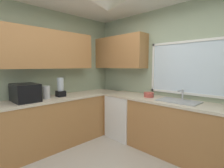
{
  "coord_description": "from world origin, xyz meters",
  "views": [
    {
      "loc": [
        1.38,
        -1.33,
        1.5
      ],
      "look_at": [
        -0.51,
        0.57,
        1.21
      ],
      "focal_mm": 27.08,
      "sensor_mm": 36.0,
      "label": 1
    }
  ],
  "objects": [
    {
      "name": "dishwasher",
      "position": [
        -0.89,
        1.33,
        0.44
      ],
      "size": [
        0.6,
        0.6,
        0.87
      ],
      "primitive_type": "cube",
      "color": "white",
      "rests_on": "ground_plane"
    },
    {
      "name": "microwave",
      "position": [
        -1.55,
        -0.4,
        1.06
      ],
      "size": [
        0.48,
        0.36,
        0.29
      ],
      "primitive_type": "cube",
      "color": "black",
      "rests_on": "counter_run_left"
    },
    {
      "name": "counter_run_back",
      "position": [
        0.21,
        1.36,
        0.46
      ],
      "size": [
        2.93,
        0.65,
        0.92
      ],
      "color": "#AD7542",
      "rests_on": "ground_plane"
    },
    {
      "name": "sink_assembly",
      "position": [
        0.24,
        1.37,
        0.93
      ],
      "size": [
        0.64,
        0.4,
        0.19
      ],
      "color": "#9EA0A5",
      "rests_on": "counter_run_back"
    },
    {
      "name": "counter_run_left",
      "position": [
        -1.55,
        0.0,
        0.46
      ],
      "size": [
        0.65,
        3.08,
        0.92
      ],
      "color": "#AD7542",
      "rests_on": "ground_plane"
    },
    {
      "name": "bowl",
      "position": [
        -0.33,
        1.36,
        0.96
      ],
      "size": [
        0.18,
        0.18,
        0.09
      ],
      "primitive_type": "cylinder",
      "color": "#B74C42",
      "rests_on": "counter_run_back"
    },
    {
      "name": "room_shell",
      "position": [
        -0.37,
        0.42,
        1.74
      ],
      "size": [
        3.84,
        3.47,
        2.64
      ],
      "color": "#9EAD8E",
      "rests_on": "ground_plane"
    },
    {
      "name": "blender_appliance",
      "position": [
        -1.55,
        0.23,
        1.08
      ],
      "size": [
        0.15,
        0.15,
        0.36
      ],
      "color": "black",
      "rests_on": "counter_run_left"
    },
    {
      "name": "kettle",
      "position": [
        -1.53,
        -0.05,
        1.03
      ],
      "size": [
        0.13,
        0.13,
        0.23
      ],
      "primitive_type": "cylinder",
      "color": "#B7B7BC",
      "rests_on": "counter_run_left"
    }
  ]
}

